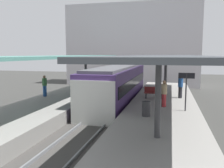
{
  "coord_description": "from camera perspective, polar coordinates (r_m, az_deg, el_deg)",
  "views": [
    {
      "loc": [
        4.26,
        -14.13,
        4.26
      ],
      "look_at": [
        -0.2,
        3.84,
        1.94
      ],
      "focal_mm": 38.18,
      "sensor_mm": 36.0,
      "label": 1
    }
  ],
  "objects": [
    {
      "name": "ground_plane",
      "position": [
        15.36,
        -2.75,
        -8.98
      ],
      "size": [
        80.0,
        80.0,
        0.0
      ],
      "primitive_type": "plane",
      "color": "#383835"
    },
    {
      "name": "platform_left",
      "position": [
        16.69,
        -15.44,
        -6.15
      ],
      "size": [
        4.4,
        28.0,
        1.0
      ],
      "primitive_type": "cube",
      "color": "gray",
      "rests_on": "ground_plane"
    },
    {
      "name": "platform_right",
      "position": [
        14.62,
        11.79,
        -7.91
      ],
      "size": [
        4.4,
        28.0,
        1.0
      ],
      "primitive_type": "cube",
      "color": "gray",
      "rests_on": "ground_plane"
    },
    {
      "name": "track_ballast",
      "position": [
        15.33,
        -2.75,
        -8.62
      ],
      "size": [
        3.2,
        28.0,
        0.2
      ],
      "primitive_type": "cube",
      "color": "#423F3D",
      "rests_on": "ground_plane"
    },
    {
      "name": "rail_near_side",
      "position": [
        15.5,
        -5.33,
        -7.81
      ],
      "size": [
        0.08,
        28.0,
        0.14
      ],
      "primitive_type": "cube",
      "color": "slate",
      "rests_on": "track_ballast"
    },
    {
      "name": "rail_far_side",
      "position": [
        15.1,
        -0.11,
        -8.19
      ],
      "size": [
        0.08,
        28.0,
        0.14
      ],
      "primitive_type": "cube",
      "color": "slate",
      "rests_on": "track_ballast"
    },
    {
      "name": "commuter_train",
      "position": [
        19.87,
        1.45,
        -0.19
      ],
      "size": [
        2.78,
        13.44,
        3.1
      ],
      "color": "#472D6B",
      "rests_on": "track_ballast"
    },
    {
      "name": "canopy_left",
      "position": [
        17.49,
        -13.57,
        6.19
      ],
      "size": [
        4.18,
        21.0,
        3.15
      ],
      "color": "#333335",
      "rests_on": "platform_left"
    },
    {
      "name": "canopy_right",
      "position": [
        15.53,
        12.33,
        6.28
      ],
      "size": [
        4.18,
        21.0,
        3.19
      ],
      "color": "#333335",
      "rests_on": "platform_right"
    },
    {
      "name": "platform_bench",
      "position": [
        17.87,
        9.96,
        -1.97
      ],
      "size": [
        1.4,
        0.41,
        0.86
      ],
      "color": "black",
      "rests_on": "platform_right"
    },
    {
      "name": "platform_sign",
      "position": [
        14.25,
        17.35,
        0.22
      ],
      "size": [
        0.9,
        0.08,
        2.21
      ],
      "color": "#262628",
      "rests_on": "platform_right"
    },
    {
      "name": "litter_bin",
      "position": [
        12.74,
        8.18,
        -5.91
      ],
      "size": [
        0.44,
        0.44,
        0.8
      ],
      "primitive_type": "cylinder",
      "color": "#2D2D30",
      "rests_on": "platform_right"
    },
    {
      "name": "passenger_near_bench",
      "position": [
        15.19,
        12.36,
        -2.14
      ],
      "size": [
        0.36,
        0.36,
        1.65
      ],
      "color": "maroon",
      "rests_on": "platform_right"
    },
    {
      "name": "passenger_mid_platform",
      "position": [
        19.22,
        -15.84,
        -0.35
      ],
      "size": [
        0.36,
        0.36,
        1.64
      ],
      "color": "navy",
      "rests_on": "platform_left"
    },
    {
      "name": "passenger_far_end",
      "position": [
        18.47,
        16.07,
        -0.54
      ],
      "size": [
        0.36,
        0.36,
        1.7
      ],
      "color": "#232328",
      "rests_on": "platform_right"
    },
    {
      "name": "station_building_backdrop",
      "position": [
        34.57,
        5.05,
        9.15
      ],
      "size": [
        18.0,
        6.0,
        11.0
      ],
      "primitive_type": "cube",
      "color": "#B7B2B7",
      "rests_on": "ground_plane"
    }
  ]
}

